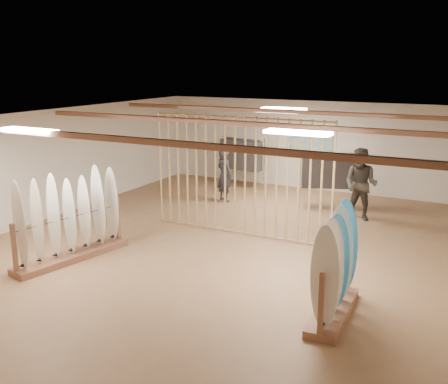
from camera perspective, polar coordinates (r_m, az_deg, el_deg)
The scene contains 14 objects.
floor at distance 11.79m, azimuth 0.00°, elevation -5.67°, with size 12.00×12.00×0.00m, color #8D6544.
ceiling at distance 11.17m, azimuth 0.00°, elevation 7.99°, with size 12.00×12.00×0.00m, color gray.
wall_back at distance 16.86m, azimuth 9.47°, elevation 5.02°, with size 12.00×12.00×0.00m, color silver.
wall_left at distance 14.36m, azimuth -18.03°, elevation 2.99°, with size 12.00×12.00×0.00m, color silver.
ceiling_slats at distance 11.18m, azimuth 0.00°, elevation 7.58°, with size 9.50×6.12×0.10m, color brown.
light_panels at distance 11.18m, azimuth 0.00°, elevation 7.69°, with size 1.20×0.35×0.06m, color white.
bamboo_partition at distance 12.10m, azimuth 1.75°, elevation 1.73°, with size 4.45×0.05×2.78m.
poster at distance 16.81m, azimuth 9.47°, elevation 5.69°, with size 1.40×0.03×0.90m, color teal.
rack_left at distance 11.15m, azimuth -16.37°, elevation -4.08°, with size 0.99×2.62×1.80m.
rack_right at distance 8.57m, azimuth 11.94°, elevation -9.40°, with size 0.60×1.89×1.77m.
clothing_rack_a at distance 16.85m, azimuth 1.84°, elevation 4.09°, with size 1.52×0.68×1.66m.
clothing_rack_b at distance 14.69m, azimuth 11.19°, elevation 2.24°, with size 1.43×0.85×1.61m.
shopper_a at distance 15.17m, azimuth 0.03°, elevation 2.23°, with size 0.64×0.43×1.76m, color #27272E.
shopper_b at distance 13.78m, azimuth 14.70°, elevation 1.31°, with size 1.02×0.79×2.11m, color #39342C.
Camera 1 is at (5.11, -9.86, 3.96)m, focal length 42.00 mm.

